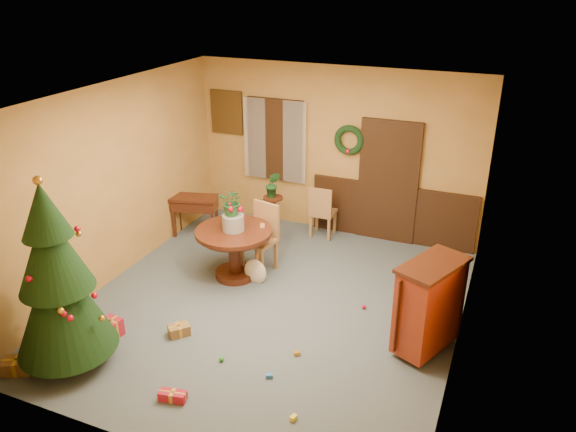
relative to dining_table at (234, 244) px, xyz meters
The scene contains 21 objects.
room_envelope 2.46m from the dining_table, 64.37° to the left, with size 5.50×5.50×5.50m.
dining_table is the anchor object (origin of this frame).
urn 0.35m from the dining_table, ahead, with size 0.32×0.32×0.24m, color slate.
centerpiece_plant 0.68m from the dining_table, ahead, with size 0.38×0.33×0.42m, color #1E4C23.
chair_near 0.49m from the dining_table, 56.82° to the left, with size 0.55×0.55×1.06m.
chair_far 1.95m from the dining_table, 67.37° to the left, with size 0.41×0.41×0.94m.
guitar 0.37m from the dining_table, ahead, with size 0.36×0.17×0.84m, color #F1E2C9, non-canonical shape.
plant_stand 1.27m from the dining_table, 86.80° to the left, with size 0.33×0.33×0.85m.
stand_plant 1.37m from the dining_table, 86.80° to the left, with size 0.24×0.20×0.44m, color #19471E.
christmas_tree 2.76m from the dining_table, 108.92° to the right, with size 1.14×1.14×2.36m.
writing_desk 1.69m from the dining_table, 141.48° to the left, with size 0.88×0.59×0.72m.
sideboard 3.06m from the dining_table, 12.81° to the right, with size 0.82×1.05×1.20m.
gift_a 3.26m from the dining_table, 114.15° to the right, with size 0.39×0.35×0.17m.
gift_b 2.14m from the dining_table, 111.16° to the right, with size 0.27×0.27×0.24m.
gift_c 1.68m from the dining_table, 89.10° to the right, with size 0.31×0.32×0.14m.
gift_d 2.76m from the dining_table, 76.98° to the right, with size 0.32×0.18×0.11m.
toy_a 2.45m from the dining_table, 53.16° to the right, with size 0.08×0.05×0.05m, color #2760AB.
toy_b 2.09m from the dining_table, 67.20° to the right, with size 0.06×0.06×0.06m, color #248023.
toy_c 3.14m from the dining_table, 51.26° to the right, with size 0.08×0.05×0.05m, color yellow.
toy_d 2.12m from the dining_table, ahead, with size 0.06×0.06×0.06m, color red.
toy_e 2.18m from the dining_table, 41.86° to the right, with size 0.08×0.05×0.05m, color gold.
Camera 1 is at (2.78, -6.04, 4.32)m, focal length 35.00 mm.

